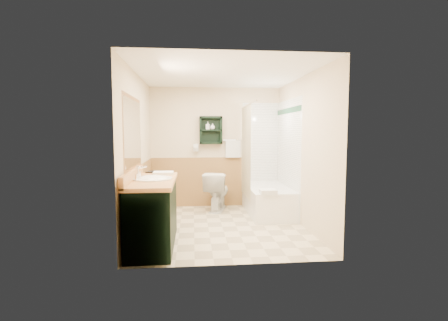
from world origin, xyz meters
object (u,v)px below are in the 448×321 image
wall_shelf (211,130)px  hair_dryer (196,148)px  soap_bottle_b (213,127)px  vanity_book (147,166)px  soap_bottle_a (208,128)px  bathtub (268,200)px  toilet (217,191)px  vanity (153,212)px

wall_shelf → hair_dryer: size_ratio=2.29×
soap_bottle_b → vanity_book: bearing=-128.0°
soap_bottle_a → wall_shelf: bearing=5.0°
bathtub → vanity_book: size_ratio=7.56×
toilet → soap_bottle_b: size_ratio=6.34×
vanity_book → soap_bottle_b: (1.09, 1.40, 0.62)m
vanity → bathtub: size_ratio=0.94×
vanity → soap_bottle_a: 2.58m
vanity → soap_bottle_a: (0.84, 2.15, 1.15)m
wall_shelf → soap_bottle_b: size_ratio=4.61×
wall_shelf → soap_bottle_a: 0.08m
hair_dryer → vanity_book: hair_dryer is taller
wall_shelf → bathtub: 1.77m
vanity → bathtub: (1.92, 1.54, -0.20)m
bathtub → vanity: bearing=-141.3°
vanity_book → hair_dryer: bearing=75.4°
bathtub → soap_bottle_a: size_ratio=9.82×
soap_bottle_a → soap_bottle_b: (0.09, 0.00, 0.01)m
wall_shelf → vanity: wall_shelf is taller
toilet → wall_shelf: bearing=-54.6°
vanity → soap_bottle_b: size_ratio=11.83×
hair_dryer → toilet: size_ratio=0.32×
bathtub → soap_bottle_b: size_ratio=12.57×
soap_bottle_a → soap_bottle_b: bearing=0.0°
hair_dryer → soap_bottle_b: bearing=-5.1°
toilet → bathtub: bearing=176.2°
wall_shelf → soap_bottle_b: 0.07m
vanity → toilet: 2.12m
vanity_book → toilet: bearing=57.4°
toilet → vanity_book: vanity_book is taller
vanity → bathtub: 2.47m
toilet → soap_bottle_a: 1.27m
hair_dryer → soap_bottle_a: 0.47m
vanity → soap_bottle_a: soap_bottle_a is taller
hair_dryer → soap_bottle_b: soap_bottle_b is taller
bathtub → vanity_book: (-2.08, -0.79, 0.74)m
hair_dryer → wall_shelf: bearing=-4.8°
wall_shelf → hair_dryer: bearing=175.2°
toilet → vanity_book: size_ratio=3.82×
vanity_book → soap_bottle_b: 1.88m
wall_shelf → hair_dryer: (-0.30, 0.02, -0.35)m
bathtub → soap_bottle_a: (-1.08, 0.61, 1.35)m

